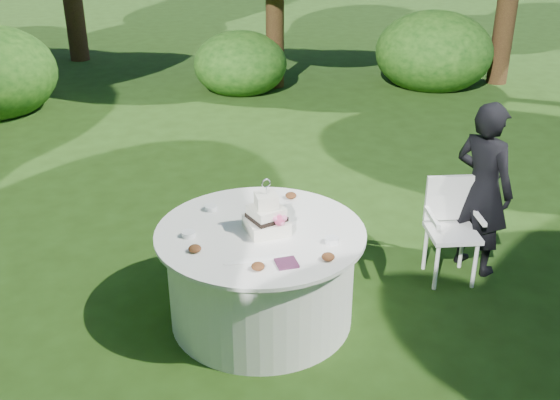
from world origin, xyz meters
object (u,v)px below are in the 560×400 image
object	(u,v)px
chair	(451,221)
napkins	(287,263)
cake	(267,217)
guest	(482,189)
table	(261,275)

from	to	relation	value
chair	napkins	bearing A→B (deg)	-156.78
cake	chair	world-z (taller)	cake
napkins	cake	bearing A→B (deg)	91.06
cake	chair	distance (m)	1.71
guest	table	size ratio (longest dim) A/B	0.97
napkins	cake	size ratio (longest dim) A/B	0.33
cake	guest	bearing A→B (deg)	7.52
napkins	chair	size ratio (longest dim) A/B	0.16
napkins	guest	xyz separation A→B (m)	(1.94, 0.75, -0.02)
napkins	table	distance (m)	0.65
guest	cake	bearing A→B (deg)	73.78
napkins	chair	xyz separation A→B (m)	(1.65, 0.71, -0.26)
guest	chair	bearing A→B (deg)	74.04
chair	cake	bearing A→B (deg)	-172.53
guest	cake	size ratio (longest dim) A/B	3.63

